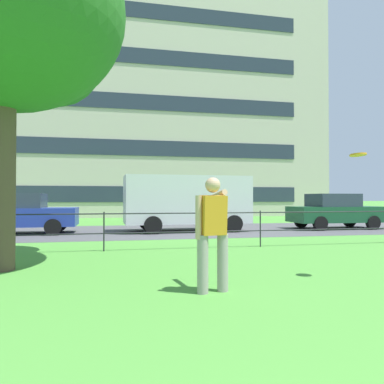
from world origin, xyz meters
The scene contains 9 objects.
street_strip centered at (0.00, 16.17, 0.00)m, with size 80.00×6.54×0.01m, color #4C4C51.
park_fence centered at (0.00, 10.67, 0.67)m, with size 38.08×0.04×1.00m.
tree_large_lawn centered at (-3.85, 8.61, 4.88)m, with size 4.55×5.41×6.88m.
person_thrower centered at (-0.44, 6.22, 0.89)m, with size 0.51×0.81×1.65m.
frisbee centered at (2.18, 6.55, 2.08)m, with size 0.31×0.31×0.05m.
car_blue_far_left centered at (-5.35, 15.84, 0.78)m, with size 4.03×1.86×1.54m.
panel_van_right centered at (1.01, 15.76, 1.27)m, with size 5.07×2.25×2.24m.
car_dark_green_left centered at (7.64, 15.63, 0.78)m, with size 4.00×1.82×1.54m.
apartment_building_background centered at (-4.21, 34.65, 9.91)m, with size 37.42×16.08×19.82m.
Camera 1 is at (-1.78, 1.12, 1.35)m, focal length 34.14 mm.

